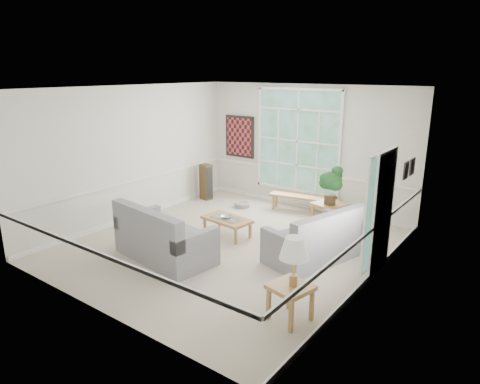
% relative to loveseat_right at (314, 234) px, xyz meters
% --- Properties ---
extents(floor, '(5.50, 6.00, 0.01)m').
position_rel_loveseat_right_xyz_m(floor, '(-1.61, -0.40, -0.49)').
color(floor, '#B4AA96').
rests_on(floor, ground).
extents(ceiling, '(5.50, 6.00, 0.02)m').
position_rel_loveseat_right_xyz_m(ceiling, '(-1.61, -0.40, 2.52)').
color(ceiling, white).
rests_on(ceiling, ground).
extents(wall_back, '(5.50, 0.02, 3.00)m').
position_rel_loveseat_right_xyz_m(wall_back, '(-1.61, 2.60, 1.02)').
color(wall_back, silver).
rests_on(wall_back, ground).
extents(wall_front, '(5.50, 0.02, 3.00)m').
position_rel_loveseat_right_xyz_m(wall_front, '(-1.61, -3.40, 1.02)').
color(wall_front, silver).
rests_on(wall_front, ground).
extents(wall_left, '(0.02, 6.00, 3.00)m').
position_rel_loveseat_right_xyz_m(wall_left, '(-4.36, -0.40, 1.02)').
color(wall_left, silver).
rests_on(wall_left, ground).
extents(wall_right, '(0.02, 6.00, 3.00)m').
position_rel_loveseat_right_xyz_m(wall_right, '(1.14, -0.40, 1.02)').
color(wall_right, silver).
rests_on(wall_right, ground).
extents(window_back, '(2.30, 0.08, 2.40)m').
position_rel_loveseat_right_xyz_m(window_back, '(-1.81, 2.56, 1.17)').
color(window_back, white).
rests_on(window_back, wall_back).
extents(entry_door, '(0.08, 0.90, 2.10)m').
position_rel_loveseat_right_xyz_m(entry_door, '(1.10, 0.20, 0.57)').
color(entry_door, white).
rests_on(entry_door, floor).
extents(door_sidelight, '(0.08, 0.26, 1.90)m').
position_rel_loveseat_right_xyz_m(door_sidelight, '(1.10, -0.43, 0.67)').
color(door_sidelight, white).
rests_on(door_sidelight, wall_right).
extents(wall_art, '(0.90, 0.06, 1.10)m').
position_rel_loveseat_right_xyz_m(wall_art, '(-3.56, 2.55, 1.12)').
color(wall_art, maroon).
rests_on(wall_art, wall_back).
extents(wall_frame_near, '(0.04, 0.26, 0.32)m').
position_rel_loveseat_right_xyz_m(wall_frame_near, '(1.10, 1.35, 1.07)').
color(wall_frame_near, black).
rests_on(wall_frame_near, wall_right).
extents(wall_frame_far, '(0.04, 0.26, 0.32)m').
position_rel_loveseat_right_xyz_m(wall_frame_far, '(1.10, 1.75, 1.07)').
color(wall_frame_far, black).
rests_on(wall_frame_far, wall_right).
extents(loveseat_right, '(1.37, 1.96, 0.96)m').
position_rel_loveseat_right_xyz_m(loveseat_right, '(0.00, 0.00, 0.00)').
color(loveseat_right, gray).
rests_on(loveseat_right, floor).
extents(loveseat_front, '(1.98, 1.20, 1.01)m').
position_rel_loveseat_right_xyz_m(loveseat_front, '(-2.19, -1.56, 0.03)').
color(loveseat_front, gray).
rests_on(loveseat_front, floor).
extents(coffee_table, '(1.08, 0.67, 0.38)m').
position_rel_loveseat_right_xyz_m(coffee_table, '(-1.95, -0.06, -0.29)').
color(coffee_table, '#A87843').
rests_on(coffee_table, floor).
extents(pewter_bowl, '(0.30, 0.30, 0.07)m').
position_rel_loveseat_right_xyz_m(pewter_bowl, '(-1.95, -0.07, -0.07)').
color(pewter_bowl, gray).
rests_on(pewter_bowl, coffee_table).
extents(window_bench, '(1.72, 0.65, 0.39)m').
position_rel_loveseat_right_xyz_m(window_bench, '(-1.40, 2.25, -0.28)').
color(window_bench, '#A87843').
rests_on(window_bench, floor).
extents(end_table, '(0.75, 0.75, 0.60)m').
position_rel_loveseat_right_xyz_m(end_table, '(-0.40, 1.49, -0.18)').
color(end_table, '#A87843').
rests_on(end_table, floor).
extents(houseplant, '(0.55, 0.55, 0.83)m').
position_rel_loveseat_right_xyz_m(houseplant, '(-0.38, 1.43, 0.54)').
color(houseplant, '#1B4A1E').
rests_on(houseplant, end_table).
extents(side_table, '(0.62, 0.62, 0.53)m').
position_rel_loveseat_right_xyz_m(side_table, '(0.66, -1.99, -0.22)').
color(side_table, '#A87843').
rests_on(side_table, floor).
extents(table_lamp, '(0.50, 0.50, 0.69)m').
position_rel_loveseat_right_xyz_m(table_lamp, '(0.69, -1.98, 0.39)').
color(table_lamp, silver).
rests_on(table_lamp, side_table).
extents(pet_bed, '(0.51, 0.51, 0.12)m').
position_rel_loveseat_right_xyz_m(pet_bed, '(-2.83, 1.67, -0.42)').
color(pet_bed, gray).
rests_on(pet_bed, floor).
extents(floor_speaker, '(0.33, 0.28, 0.94)m').
position_rel_loveseat_right_xyz_m(floor_speaker, '(-4.01, 1.67, -0.01)').
color(floor_speaker, '#3F2D18').
rests_on(floor_speaker, floor).
extents(cat, '(0.40, 0.31, 0.17)m').
position_rel_loveseat_right_xyz_m(cat, '(0.07, 0.63, 0.10)').
color(cat, black).
rests_on(cat, loveseat_right).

